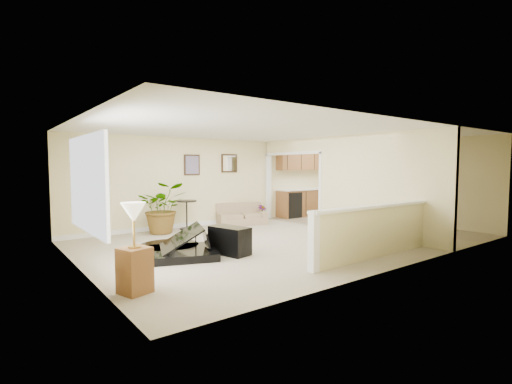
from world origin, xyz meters
TOP-DOWN VIEW (x-y plane):
  - floor at (0.00, 0.00)m, footprint 9.00×9.00m
  - back_wall at (0.00, 3.00)m, footprint 9.00×0.04m
  - front_wall at (0.00, -3.00)m, footprint 9.00×0.04m
  - left_wall at (-4.50, 0.00)m, footprint 0.04×6.00m
  - right_wall at (4.50, 0.00)m, footprint 0.04×6.00m
  - ceiling at (0.00, 0.00)m, footprint 9.00×6.00m
  - kitchen_vinyl at (3.15, 0.00)m, footprint 2.70×6.00m
  - interior_partition at (1.80, 0.25)m, footprint 0.18×5.99m
  - pony_half_wall at (0.08, -2.30)m, footprint 3.42×0.22m
  - left_window at (-4.49, -0.50)m, footprint 0.05×2.15m
  - wall_art_left at (-0.95, 2.97)m, footprint 0.48×0.04m
  - wall_mirror at (0.30, 2.97)m, footprint 0.55×0.04m
  - kitchen_cabinets at (3.19, 2.73)m, footprint 2.36×0.65m
  - piano at (-2.86, 0.06)m, footprint 1.94×1.92m
  - piano_bench at (-1.91, -0.45)m, footprint 0.58×0.88m
  - loveseat at (0.41, 2.55)m, footprint 1.65×1.21m
  - accent_table at (-1.29, 2.65)m, footprint 0.54×0.54m
  - palm_plant at (-2.04, 2.48)m, footprint 1.49×1.40m
  - small_plant at (1.06, 2.35)m, footprint 0.32×0.32m
  - lamp_stand at (-4.15, -1.55)m, footprint 0.45×0.45m

SIDE VIEW (x-z plane):
  - floor at x=0.00m, z-range 0.00..0.00m
  - kitchen_vinyl at x=3.15m, z-range 0.00..0.01m
  - small_plant at x=1.06m, z-range -0.04..0.50m
  - piano_bench at x=-1.91m, z-range 0.00..0.54m
  - loveseat at x=0.41m, z-range -0.10..0.71m
  - accent_table at x=-1.29m, z-range 0.11..0.90m
  - pony_half_wall at x=0.08m, z-range 0.02..1.02m
  - lamp_stand at x=-4.15m, z-range -0.09..1.14m
  - piano at x=-2.86m, z-range -0.11..1.21m
  - palm_plant at x=-2.04m, z-range -0.01..1.30m
  - kitchen_cabinets at x=3.19m, z-range -0.29..2.03m
  - interior_partition at x=1.80m, z-range -0.03..2.47m
  - back_wall at x=0.00m, z-range 0.00..2.50m
  - front_wall at x=0.00m, z-range 0.00..2.50m
  - left_wall at x=-4.50m, z-range 0.00..2.50m
  - right_wall at x=4.50m, z-range 0.00..2.50m
  - left_window at x=-4.49m, z-range 0.73..2.17m
  - wall_art_left at x=-0.95m, z-range 1.46..2.04m
  - wall_mirror at x=0.30m, z-range 1.52..2.08m
  - ceiling at x=0.00m, z-range 2.48..2.52m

